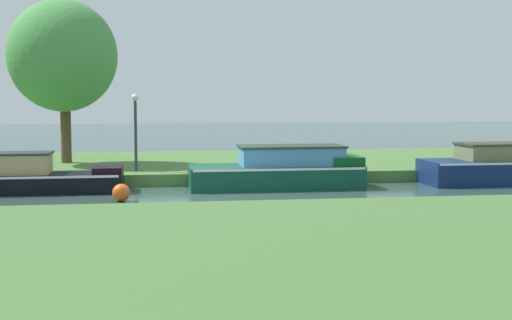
{
  "coord_description": "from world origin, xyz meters",
  "views": [
    {
      "loc": [
        -1.64,
        -20.11,
        2.82
      ],
      "look_at": [
        1.56,
        1.2,
        0.9
      ],
      "focal_mm": 48.16,
      "sensor_mm": 36.0,
      "label": 1
    }
  ],
  "objects_px": {
    "lamp_post": "(135,122)",
    "channel_buoy": "(121,193)",
    "mooring_post_near": "(251,160)",
    "navy_cruiser": "(490,166)",
    "willow_tree_left": "(63,56)",
    "forest_narrowboat": "(282,170)"
  },
  "relations": [
    {
      "from": "lamp_post",
      "to": "channel_buoy",
      "type": "height_order",
      "value": "lamp_post"
    },
    {
      "from": "lamp_post",
      "to": "mooring_post_near",
      "type": "bearing_deg",
      "value": -8.82
    },
    {
      "from": "navy_cruiser",
      "to": "mooring_post_near",
      "type": "relative_size",
      "value": 5.55
    },
    {
      "from": "willow_tree_left",
      "to": "mooring_post_near",
      "type": "height_order",
      "value": "willow_tree_left"
    },
    {
      "from": "lamp_post",
      "to": "mooring_post_near",
      "type": "height_order",
      "value": "lamp_post"
    },
    {
      "from": "willow_tree_left",
      "to": "channel_buoy",
      "type": "relative_size",
      "value": 12.35
    },
    {
      "from": "lamp_post",
      "to": "forest_narrowboat",
      "type": "bearing_deg",
      "value": -23.46
    },
    {
      "from": "forest_narrowboat",
      "to": "willow_tree_left",
      "type": "distance_m",
      "value": 9.69
    },
    {
      "from": "lamp_post",
      "to": "willow_tree_left",
      "type": "bearing_deg",
      "value": 131.28
    },
    {
      "from": "navy_cruiser",
      "to": "channel_buoy",
      "type": "xyz_separation_m",
      "value": [
        -11.98,
        -2.23,
        -0.33
      ]
    },
    {
      "from": "forest_narrowboat",
      "to": "mooring_post_near",
      "type": "bearing_deg",
      "value": 119.07
    },
    {
      "from": "forest_narrowboat",
      "to": "mooring_post_near",
      "type": "distance_m",
      "value": 1.62
    },
    {
      "from": "willow_tree_left",
      "to": "mooring_post_near",
      "type": "distance_m",
      "value": 8.32
    },
    {
      "from": "navy_cruiser",
      "to": "willow_tree_left",
      "type": "relative_size",
      "value": 0.7
    },
    {
      "from": "willow_tree_left",
      "to": "lamp_post",
      "type": "distance_m",
      "value": 4.72
    },
    {
      "from": "forest_narrowboat",
      "to": "mooring_post_near",
      "type": "xyz_separation_m",
      "value": [
        -0.78,
        1.41,
        0.21
      ]
    },
    {
      "from": "navy_cruiser",
      "to": "mooring_post_near",
      "type": "distance_m",
      "value": 7.97
    },
    {
      "from": "mooring_post_near",
      "to": "channel_buoy",
      "type": "bearing_deg",
      "value": -138.73
    },
    {
      "from": "channel_buoy",
      "to": "forest_narrowboat",
      "type": "bearing_deg",
      "value": 24.35
    },
    {
      "from": "forest_narrowboat",
      "to": "willow_tree_left",
      "type": "bearing_deg",
      "value": 145.23
    },
    {
      "from": "willow_tree_left",
      "to": "navy_cruiser",
      "type": "bearing_deg",
      "value": -19.45
    },
    {
      "from": "navy_cruiser",
      "to": "lamp_post",
      "type": "distance_m",
      "value": 11.93
    }
  ]
}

